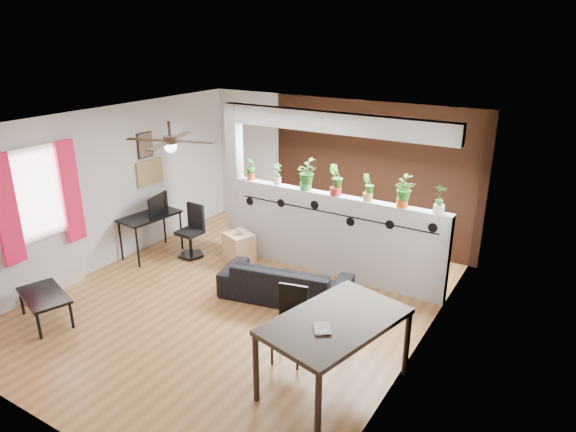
{
  "coord_description": "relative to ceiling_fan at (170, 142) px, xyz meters",
  "views": [
    {
      "loc": [
        4.07,
        -5.26,
        3.77
      ],
      "look_at": [
        0.5,
        0.6,
        1.23
      ],
      "focal_mm": 32.0,
      "sensor_mm": 36.0,
      "label": 1
    }
  ],
  "objects": [
    {
      "name": "room_shell",
      "position": [
        0.8,
        0.3,
        -1.01
      ],
      "size": [
        6.3,
        7.1,
        2.9
      ],
      "color": "brown",
      "rests_on": "ground"
    },
    {
      "name": "partition_wall",
      "position": [
        1.6,
        1.8,
        -1.64
      ],
      "size": [
        3.6,
        0.18,
        1.35
      ],
      "primitive_type": "cube",
      "color": "#BCBCC1",
      "rests_on": "ground"
    },
    {
      "name": "ceiling_header",
      "position": [
        1.6,
        1.8,
        0.14
      ],
      "size": [
        3.6,
        0.18,
        0.3
      ],
      "primitive_type": "cube",
      "color": "silver",
      "rests_on": "room_shell"
    },
    {
      "name": "pier_column",
      "position": [
        -0.31,
        1.8,
        -1.01
      ],
      "size": [
        0.22,
        0.2,
        2.6
      ],
      "primitive_type": "cube",
      "color": "#BCBCC1",
      "rests_on": "ground"
    },
    {
      "name": "brick_panel",
      "position": [
        1.6,
        3.27,
        -1.01
      ],
      "size": [
        3.9,
        0.05,
        2.6
      ],
      "primitive_type": "cube",
      "color": "#A65530",
      "rests_on": "ground"
    },
    {
      "name": "vine_decal",
      "position": [
        1.6,
        1.7,
        -1.23
      ],
      "size": [
        3.31,
        0.01,
        0.3
      ],
      "color": "black",
      "rests_on": "partition_wall"
    },
    {
      "name": "window_assembly",
      "position": [
        -1.76,
        -0.9,
        -0.81
      ],
      "size": [
        0.09,
        1.3,
        1.55
      ],
      "color": "white",
      "rests_on": "room_shell"
    },
    {
      "name": "baseboard_heater",
      "position": [
        -1.74,
        -0.9,
        -2.22
      ],
      "size": [
        0.08,
        1.0,
        0.18
      ],
      "primitive_type": "cube",
      "color": "silver",
      "rests_on": "ground"
    },
    {
      "name": "corkboard",
      "position": [
        -1.78,
        1.25,
        -0.96
      ],
      "size": [
        0.03,
        0.6,
        0.45
      ],
      "primitive_type": "cube",
      "color": "olive",
      "rests_on": "room_shell"
    },
    {
      "name": "framed_art",
      "position": [
        -1.78,
        1.2,
        -0.46
      ],
      "size": [
        0.03,
        0.34,
        0.44
      ],
      "color": "#8C7259",
      "rests_on": "room_shell"
    },
    {
      "name": "ceiling_fan",
      "position": [
        0.0,
        0.0,
        0.0
      ],
      "size": [
        1.19,
        1.19,
        0.43
      ],
      "color": "black",
      "rests_on": "room_shell"
    },
    {
      "name": "potted_plant_0",
      "position": [
        0.02,
        1.8,
        -0.77
      ],
      "size": [
        0.21,
        0.22,
        0.37
      ],
      "color": "#D94719",
      "rests_on": "partition_wall"
    },
    {
      "name": "potted_plant_1",
      "position": [
        0.55,
        1.8,
        -0.77
      ],
      "size": [
        0.22,
        0.2,
        0.36
      ],
      "color": "white",
      "rests_on": "partition_wall"
    },
    {
      "name": "potted_plant_2",
      "position": [
        1.07,
        1.8,
        -0.71
      ],
      "size": [
        0.33,
        0.33,
        0.49
      ],
      "color": "green",
      "rests_on": "partition_wall"
    },
    {
      "name": "potted_plant_3",
      "position": [
        1.6,
        1.8,
        -0.71
      ],
      "size": [
        0.32,
        0.32,
        0.48
      ],
      "color": "#B2231C",
      "rests_on": "partition_wall"
    },
    {
      "name": "potted_plant_4",
      "position": [
        2.13,
        1.8,
        -0.75
      ],
      "size": [
        0.26,
        0.26,
        0.41
      ],
      "color": "gold",
      "rests_on": "partition_wall"
    },
    {
      "name": "potted_plant_5",
      "position": [
        2.65,
        1.8,
        -0.73
      ],
      "size": [
        0.3,
        0.29,
        0.45
      ],
      "color": "#D54C19",
      "rests_on": "partition_wall"
    },
    {
      "name": "potted_plant_6",
      "position": [
        3.18,
        1.8,
        -0.74
      ],
      "size": [
        0.22,
        0.18,
        0.42
      ],
      "color": "silver",
      "rests_on": "partition_wall"
    },
    {
      "name": "sofa",
      "position": [
        1.35,
        0.75,
        -2.05
      ],
      "size": [
        1.91,
        1.06,
        0.53
      ],
      "primitive_type": "imported",
      "rotation": [
        0.0,
        0.0,
        3.35
      ],
      "color": "black",
      "rests_on": "ground"
    },
    {
      "name": "cube_shelf",
      "position": [
        0.07,
        1.33,
        -2.04
      ],
      "size": [
        0.56,
        0.53,
        0.55
      ],
      "primitive_type": "cube",
      "rotation": [
        0.0,
        0.0,
        -0.35
      ],
      "color": "tan",
      "rests_on": "ground"
    },
    {
      "name": "cup",
      "position": [
        0.12,
        1.33,
        -1.72
      ],
      "size": [
        0.17,
        0.17,
        0.1
      ],
      "primitive_type": "imported",
      "rotation": [
        0.0,
        0.0,
        -0.34
      ],
      "color": "gray",
      "rests_on": "cube_shelf"
    },
    {
      "name": "computer_desk",
      "position": [
        -1.45,
        0.85,
        -1.65
      ],
      "size": [
        0.64,
        1.07,
        0.74
      ],
      "color": "black",
      "rests_on": "ground"
    },
    {
      "name": "monitor",
      "position": [
        -1.45,
        1.0,
        -1.49
      ],
      "size": [
        0.32,
        0.12,
        0.18
      ],
      "primitive_type": "imported",
      "rotation": [
        0.0,
        0.0,
        1.79
      ],
      "color": "black",
      "rests_on": "computer_desk"
    },
    {
      "name": "office_chair",
      "position": [
        -0.81,
        1.18,
        -1.91
      ],
      "size": [
        0.47,
        0.47,
        0.91
      ],
      "color": "black",
      "rests_on": "ground"
    },
    {
      "name": "dining_table",
      "position": [
        2.85,
        -0.68,
        -1.54
      ],
      "size": [
        1.31,
        1.76,
        0.86
      ],
      "color": "black",
      "rests_on": "ground"
    },
    {
      "name": "book",
      "position": [
        2.75,
        -0.98,
        -1.44
      ],
      "size": [
        0.28,
        0.29,
        0.02
      ],
      "primitive_type": "imported",
      "rotation": [
        0.0,
        0.0,
        0.62
      ],
      "color": "gray",
      "rests_on": "dining_table"
    },
    {
      "name": "folding_chair",
      "position": [
        2.15,
        -0.43,
        -1.77
      ],
      "size": [
        0.45,
        0.45,
        0.92
      ],
      "color": "black",
      "rests_on": "ground"
    },
    {
      "name": "coffee_table",
      "position": [
        -1.09,
        -1.48,
        -1.95
      ],
      "size": [
        0.98,
        0.74,
        0.41
      ],
      "color": "black",
      "rests_on": "ground"
    }
  ]
}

